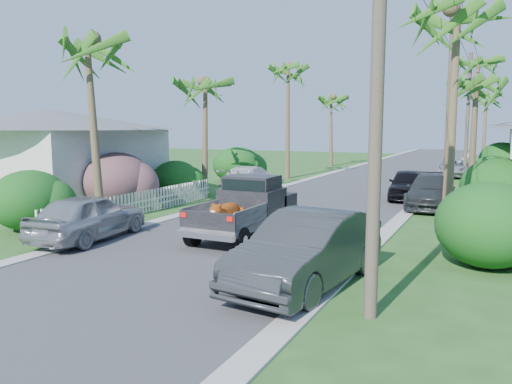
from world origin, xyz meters
The scene contains 33 objects.
ground centered at (0.00, 0.00, 0.00)m, with size 120.00×120.00×0.00m, color #284F1D.
road centered at (0.00, 25.00, 0.01)m, with size 8.00×100.00×0.02m, color #38383A.
curb_left centered at (-4.30, 25.00, 0.03)m, with size 0.60×100.00×0.06m, color #A5A39E.
curb_right centered at (4.30, 25.00, 0.03)m, with size 0.60×100.00×0.06m, color #A5A39E.
pickup_truck centered at (0.04, 3.69, 1.01)m, with size 1.98×5.12×2.06m.
parked_car_rn centered at (3.79, -0.66, 0.86)m, with size 1.82×5.23×1.72m, color #2D3032.
parked_car_rm centered at (5.00, 12.70, 0.75)m, with size 2.10×5.16×1.50m, color #292C2E.
parked_car_rf centered at (3.60, 15.00, 0.77)m, with size 1.81×4.50×1.53m, color black.
parked_car_rd centered at (4.77, 28.49, 0.65)m, with size 2.17×4.71×1.31m, color #AFB2B7.
parked_car_ln centered at (-4.40, 0.71, 0.78)m, with size 1.85×4.60×1.57m, color #9EA0A5.
parked_car_lf centered at (-5.00, 13.96, 0.75)m, with size 2.11×5.20×1.51m, color silver.
palm_l_a centered at (-6.20, 3.00, 6.93)m, with size 4.40×4.40×8.20m.
palm_l_b centered at (-6.80, 12.00, 6.15)m, with size 4.40×4.40×7.40m.
palm_l_c centered at (-6.00, 22.00, 7.91)m, with size 4.40×4.40×9.20m.
palm_l_d centered at (-6.50, 34.00, 6.44)m, with size 4.40×4.40×7.70m.
palm_r_a centered at (6.30, 6.00, 7.42)m, with size 4.40×4.40×8.70m.
palm_r_b centered at (6.60, 15.00, 5.95)m, with size 4.40×4.40×7.20m.
palm_r_c centered at (6.20, 26.00, 8.11)m, with size 4.40×4.40×9.40m.
palm_r_d centered at (6.50, 40.00, 6.74)m, with size 4.40×4.40×8.00m.
shrub_l_a centered at (-7.50, 1.00, 1.10)m, with size 2.60×2.86×2.20m, color #144716.
shrub_l_b centered at (-7.80, 6.00, 1.30)m, with size 3.00×3.30×2.60m, color #9D1664.
shrub_l_c centered at (-7.40, 10.00, 1.00)m, with size 2.40×2.64×2.00m, color #144716.
shrub_l_d centered at (-8.00, 18.00, 1.20)m, with size 3.20×3.52×2.40m, color #144716.
shrub_r_a centered at (7.60, 3.00, 1.15)m, with size 2.80×3.08×2.30m, color #144716.
shrub_r_b centered at (7.80, 11.00, 1.25)m, with size 3.00×3.30×2.50m, color #144716.
shrub_r_c centered at (7.50, 20.00, 1.05)m, with size 2.60×2.86×2.10m, color #144716.
shrub_r_d centered at (8.00, 30.00, 1.30)m, with size 3.20×3.52×2.60m, color #144716.
picket_fence centered at (-6.00, 5.50, 0.50)m, with size 0.10×11.00×1.00m, color white.
house_left centered at (-13.00, 7.00, 2.12)m, with size 9.00×8.00×4.60m.
utility_pole_a centered at (5.60, -2.00, 4.60)m, with size 1.60×0.26×9.00m.
utility_pole_b centered at (5.60, 13.00, 4.60)m, with size 1.60×0.26×9.00m.
utility_pole_c centered at (5.60, 28.00, 4.60)m, with size 1.60×0.26×9.00m.
utility_pole_d centered at (5.60, 43.00, 4.60)m, with size 1.60×0.26×9.00m.
Camera 1 is at (7.69, -11.52, 3.76)m, focal length 35.00 mm.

